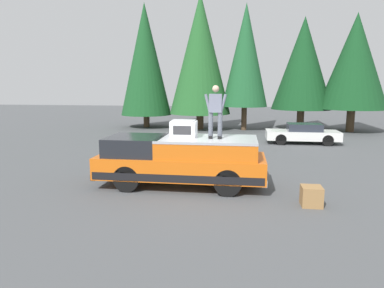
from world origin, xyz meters
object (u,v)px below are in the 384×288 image
(person_on_truck_bed, at_px, (215,110))
(compressor_unit, at_px, (184,129))
(wooden_crate, at_px, (311,196))
(parked_car_white, at_px, (303,133))
(pickup_truck, at_px, (181,160))

(person_on_truck_bed, bearing_deg, compressor_unit, 80.72)
(person_on_truck_bed, height_order, wooden_crate, person_on_truck_bed)
(compressor_unit, relative_size, wooden_crate, 1.50)
(compressor_unit, relative_size, parked_car_white, 0.20)
(compressor_unit, xyz_separation_m, person_on_truck_bed, (-0.17, -1.06, 0.62))
(pickup_truck, xyz_separation_m, person_on_truck_bed, (-0.07, -1.13, 1.68))
(pickup_truck, relative_size, compressor_unit, 6.60)
(parked_car_white, relative_size, wooden_crate, 7.32)
(compressor_unit, distance_m, person_on_truck_bed, 1.24)
(pickup_truck, relative_size, wooden_crate, 9.89)
(pickup_truck, xyz_separation_m, parked_car_white, (9.58, -5.48, -0.29))
(pickup_truck, bearing_deg, compressor_unit, -35.03)
(person_on_truck_bed, xyz_separation_m, parked_car_white, (9.65, -4.35, -1.97))
(pickup_truck, height_order, person_on_truck_bed, person_on_truck_bed)
(compressor_unit, height_order, person_on_truck_bed, person_on_truck_bed)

